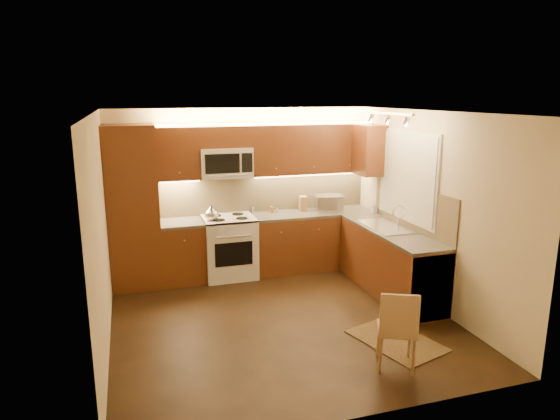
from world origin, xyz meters
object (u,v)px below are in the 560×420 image
object	(u,v)px
sink	(387,222)
dining_chair	(397,327)
toaster_oven	(329,203)
stove	(229,247)
microwave	(225,162)
kettle	(211,213)
soap_bottle	(374,208)
knife_block	(303,204)

from	to	relation	value
sink	dining_chair	distance (m)	2.17
sink	dining_chair	world-z (taller)	sink
toaster_oven	stove	bearing A→B (deg)	-167.49
stove	toaster_oven	distance (m)	1.71
stove	microwave	size ratio (longest dim) A/B	1.21
sink	kettle	xyz separation A→B (m)	(-2.27, 1.01, 0.06)
soap_bottle	microwave	bearing A→B (deg)	153.90
kettle	knife_block	world-z (taller)	kettle
sink	microwave	bearing A→B (deg)	147.79
sink	dining_chair	bearing A→B (deg)	-115.75
kettle	toaster_oven	world-z (taller)	toaster_oven
knife_block	microwave	bearing A→B (deg)	-172.37
sink	stove	bearing A→B (deg)	150.64
dining_chair	sink	bearing A→B (deg)	88.86
knife_block	kettle	bearing A→B (deg)	-162.89
soap_bottle	dining_chair	bearing A→B (deg)	-126.82
stove	kettle	distance (m)	0.65
microwave	knife_block	bearing A→B (deg)	0.69
stove	sink	distance (m)	2.35
kettle	soap_bottle	xyz separation A→B (m)	(2.49, -0.22, -0.05)
knife_block	dining_chair	distance (m)	3.23
knife_block	dining_chair	size ratio (longest dim) A/B	0.28
microwave	kettle	distance (m)	0.78
microwave	stove	bearing A→B (deg)	-90.00
dining_chair	stove	bearing A→B (deg)	134.44
sink	toaster_oven	bearing A→B (deg)	108.59
toaster_oven	kettle	bearing A→B (deg)	-164.01
kettle	toaster_oven	size ratio (longest dim) A/B	0.55
sink	toaster_oven	distance (m)	1.22
sink	knife_block	xyz separation A→B (m)	(-0.77, 1.27, 0.04)
toaster_oven	dining_chair	xyz separation A→B (m)	(-0.52, -3.04, -0.61)
microwave	kettle	xyz separation A→B (m)	(-0.27, -0.25, -0.68)
kettle	soap_bottle	size ratio (longest dim) A/B	1.35
toaster_oven	knife_block	size ratio (longest dim) A/B	1.80
microwave	sink	xyz separation A→B (m)	(2.00, -1.26, -0.74)
microwave	toaster_oven	xyz separation A→B (m)	(1.61, -0.11, -0.69)
sink	dining_chair	size ratio (longest dim) A/B	1.02
sink	soap_bottle	world-z (taller)	soap_bottle
kettle	sink	bearing A→B (deg)	-24.41
knife_block	dining_chair	xyz separation A→B (m)	(-0.14, -3.17, -0.60)
soap_bottle	sink	bearing A→B (deg)	-119.02
stove	dining_chair	bearing A→B (deg)	-70.17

